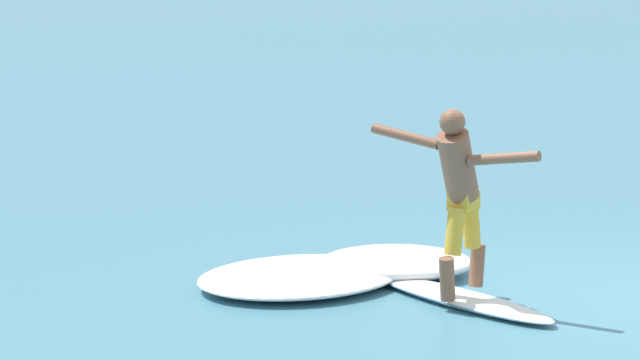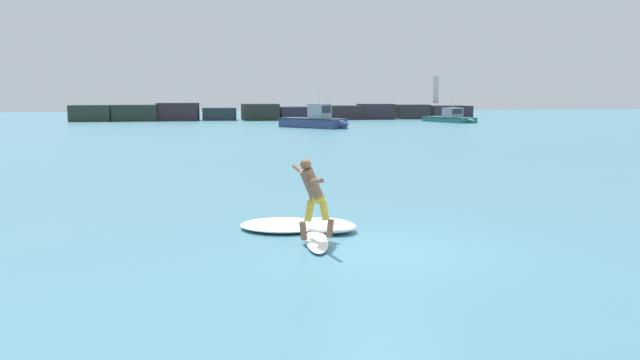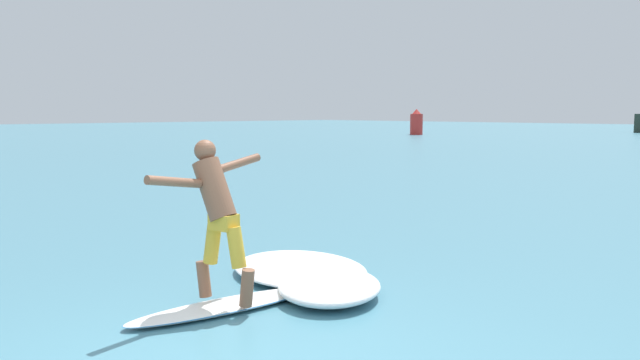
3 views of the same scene
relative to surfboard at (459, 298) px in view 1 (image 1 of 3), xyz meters
name	(u,v)px [view 1 (image 1 of 3)]	position (x,y,z in m)	size (l,w,h in m)	color
ground_plane	(618,296)	(1.16, -0.90, -0.05)	(200.00, 200.00, 0.00)	teal
surfboard	(459,298)	(0.00, 0.00, 0.00)	(0.76, 2.34, 0.23)	white
surfer	(459,186)	(-0.10, -0.06, 1.02)	(0.80, 1.57, 1.66)	brown
wave_foam_at_tail	(299,277)	(-0.51, 1.46, 0.04)	(2.29, 2.00, 0.17)	white
wave_foam_at_nose	(396,262)	(0.41, 1.06, 0.08)	(1.81, 1.84, 0.25)	white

